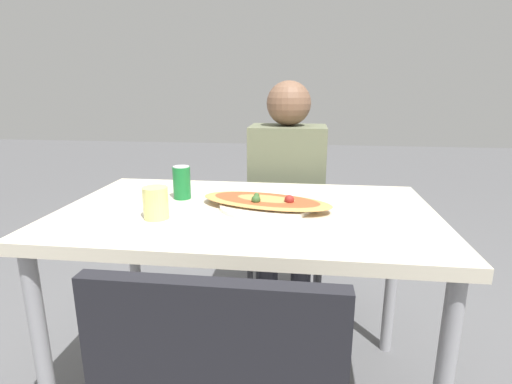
{
  "coord_description": "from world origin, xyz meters",
  "views": [
    {
      "loc": [
        0.2,
        -1.32,
        1.18
      ],
      "look_at": [
        0.03,
        0.01,
        0.82
      ],
      "focal_mm": 28.0,
      "sensor_mm": 36.0,
      "label": 1
    }
  ],
  "objects": [
    {
      "name": "chair_far_seated",
      "position": [
        0.11,
        0.73,
        0.52
      ],
      "size": [
        0.4,
        0.4,
        0.92
      ],
      "rotation": [
        0.0,
        0.0,
        3.14
      ],
      "color": "black",
      "rests_on": "ground_plane"
    },
    {
      "name": "drink_glass",
      "position": [
        -0.27,
        -0.14,
        0.81
      ],
      "size": [
        0.08,
        0.08,
        0.1
      ],
      "color": "#E0DB7F",
      "rests_on": "dining_table"
    },
    {
      "name": "soda_can",
      "position": [
        -0.26,
        0.1,
        0.82
      ],
      "size": [
        0.07,
        0.07,
        0.12
      ],
      "color": "#197233",
      "rests_on": "dining_table"
    },
    {
      "name": "pizza_main",
      "position": [
        0.07,
        0.02,
        0.78
      ],
      "size": [
        0.51,
        0.33,
        0.06
      ],
      "color": "white",
      "rests_on": "dining_table"
    },
    {
      "name": "person_seated",
      "position": [
        0.11,
        0.61,
        0.71
      ],
      "size": [
        0.37,
        0.28,
        1.2
      ],
      "rotation": [
        0.0,
        0.0,
        3.14
      ],
      "color": "#2D2D38",
      "rests_on": "ground_plane"
    },
    {
      "name": "dining_table",
      "position": [
        0.0,
        0.0,
        0.68
      ],
      "size": [
        1.3,
        0.8,
        0.76
      ],
      "color": "beige",
      "rests_on": "ground_plane"
    }
  ]
}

